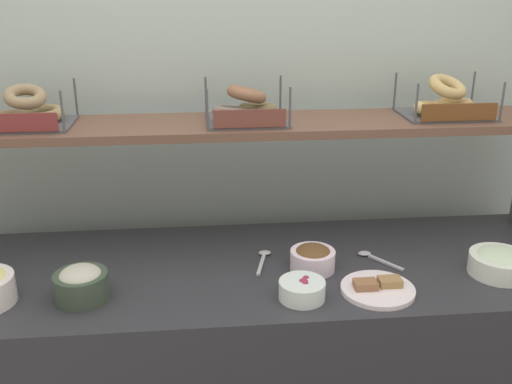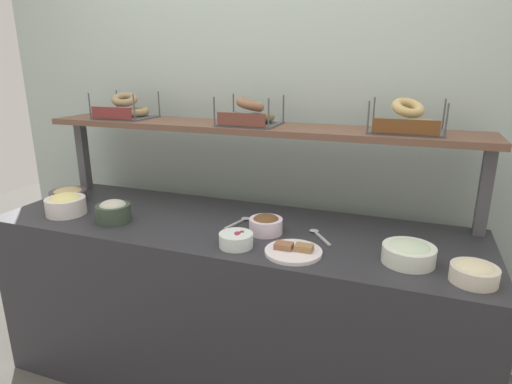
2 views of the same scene
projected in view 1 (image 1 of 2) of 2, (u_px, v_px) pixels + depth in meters
The scene contains 13 objects.
back_wall at pixel (241, 124), 2.35m from camera, with size 3.46×0.06×2.40m, color #A8BAB2.
deli_counter at pixel (254, 371), 2.11m from camera, with size 2.26×0.70×0.85m, color #2D2D33.
upper_shelf at pixel (247, 125), 2.07m from camera, with size 2.22×0.32×0.03m, color brown.
bowl_tuna_salad at pixel (81, 283), 1.75m from camera, with size 0.16×0.16×0.11m.
bowl_scallion_spread at pixel (500, 262), 1.90m from camera, with size 0.20×0.20×0.08m.
bowl_beet_salad at pixel (302, 289), 1.76m from camera, with size 0.14×0.14×0.06m.
bowl_chocolate_spread at pixel (313, 258), 1.93m from camera, with size 0.15×0.15×0.09m.
serving_plate_white at pixel (378, 288), 1.80m from camera, with size 0.23×0.23×0.04m.
serving_spoon_near_plate at pixel (374, 257), 2.01m from camera, with size 0.12×0.15×0.01m.
serving_spoon_by_edge at pixel (263, 258), 2.00m from camera, with size 0.07×0.17×0.01m.
bagel_basket_everything at pixel (27, 113), 1.98m from camera, with size 0.29×0.24×0.14m.
bagel_basket_poppy at pixel (246, 109), 2.04m from camera, with size 0.29×0.25×0.14m.
bagel_basket_sesame at pixel (445, 103), 2.13m from camera, with size 0.32×0.26×0.15m.
Camera 1 is at (-0.17, -1.74, 1.77)m, focal length 41.25 mm.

